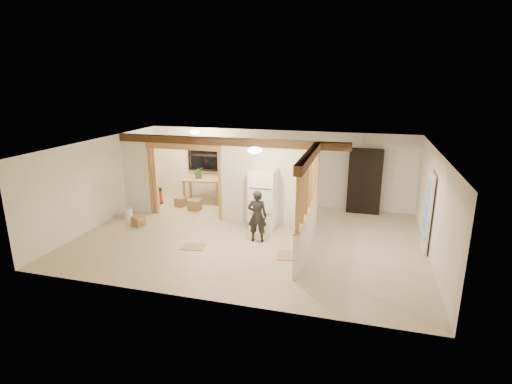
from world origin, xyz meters
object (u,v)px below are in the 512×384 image
(woman, at_px, (257,216))
(shop_vac, at_px, (157,195))
(refrigerator, at_px, (263,199))
(work_table, at_px, (203,191))
(bookshelf, at_px, (365,181))

(woman, bearing_deg, shop_vac, -34.54)
(refrigerator, bearing_deg, shop_vac, 162.24)
(woman, height_order, shop_vac, woman)
(refrigerator, height_order, shop_vac, refrigerator)
(refrigerator, xyz_separation_m, shop_vac, (-4.12, 1.32, -0.59))
(woman, bearing_deg, work_table, -52.42)
(refrigerator, xyz_separation_m, woman, (0.09, -0.95, -0.17))
(shop_vac, height_order, bookshelf, bookshelf)
(bookshelf, bearing_deg, woman, -129.69)
(work_table, bearing_deg, bookshelf, -3.84)
(work_table, xyz_separation_m, bookshelf, (5.32, 0.35, 0.61))
(shop_vac, xyz_separation_m, bookshelf, (6.83, 0.90, 0.75))
(refrigerator, relative_size, shop_vac, 3.11)
(work_table, distance_m, shop_vac, 1.61)
(woman, bearing_deg, refrigerator, -90.95)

